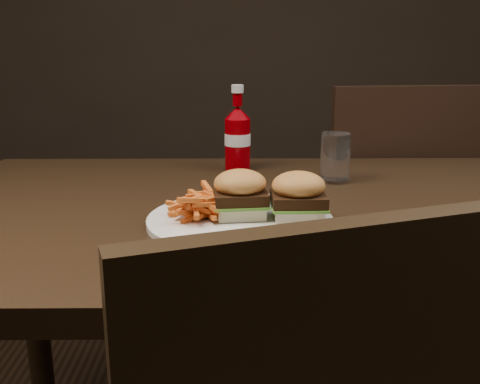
{
  "coord_description": "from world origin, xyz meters",
  "views": [
    {
      "loc": [
        -0.02,
        -0.97,
        1.04
      ],
      "look_at": [
        -0.02,
        -0.09,
        0.8
      ],
      "focal_mm": 42.0,
      "sensor_mm": 36.0,
      "label": 1
    }
  ],
  "objects_px": {
    "plate": "(240,220)",
    "tumbler": "(335,156)",
    "chair_far": "(378,241)",
    "ketchup_bottle": "(238,144)",
    "dining_table": "(248,215)"
  },
  "relations": [
    {
      "from": "chair_far",
      "to": "plate",
      "type": "height_order",
      "value": "plate"
    },
    {
      "from": "plate",
      "to": "ketchup_bottle",
      "type": "height_order",
      "value": "ketchup_bottle"
    },
    {
      "from": "dining_table",
      "to": "plate",
      "type": "height_order",
      "value": "plate"
    },
    {
      "from": "plate",
      "to": "chair_far",
      "type": "bearing_deg",
      "value": 60.28
    },
    {
      "from": "chair_far",
      "to": "ketchup_bottle",
      "type": "height_order",
      "value": "ketchup_bottle"
    },
    {
      "from": "dining_table",
      "to": "tumbler",
      "type": "xyz_separation_m",
      "value": [
        0.18,
        0.17,
        0.08
      ]
    },
    {
      "from": "tumbler",
      "to": "ketchup_bottle",
      "type": "bearing_deg",
      "value": 151.99
    },
    {
      "from": "plate",
      "to": "ketchup_bottle",
      "type": "bearing_deg",
      "value": 90.36
    },
    {
      "from": "plate",
      "to": "tumbler",
      "type": "bearing_deg",
      "value": 53.45
    },
    {
      "from": "chair_far",
      "to": "tumbler",
      "type": "distance_m",
      "value": 0.67
    },
    {
      "from": "dining_table",
      "to": "plate",
      "type": "bearing_deg",
      "value": -98.9
    },
    {
      "from": "plate",
      "to": "tumbler",
      "type": "xyz_separation_m",
      "value": [
        0.2,
        0.27,
        0.05
      ]
    },
    {
      "from": "chair_far",
      "to": "ketchup_bottle",
      "type": "relative_size",
      "value": 4.02
    },
    {
      "from": "ketchup_bottle",
      "to": "tumbler",
      "type": "xyz_separation_m",
      "value": [
        0.2,
        -0.11,
        -0.01
      ]
    },
    {
      "from": "tumbler",
      "to": "chair_far",
      "type": "bearing_deg",
      "value": 64.45
    }
  ]
}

